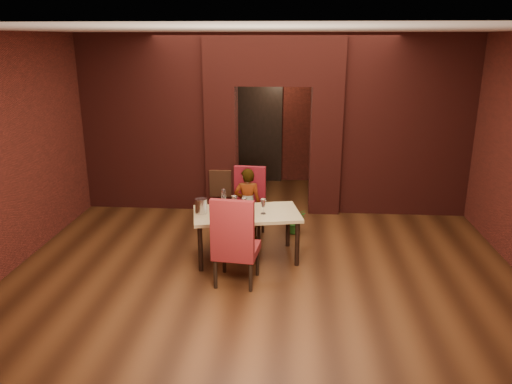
% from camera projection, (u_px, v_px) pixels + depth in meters
% --- Properties ---
extents(floor, '(8.00, 8.00, 0.00)m').
position_uv_depth(floor, '(267.00, 251.00, 7.60)').
color(floor, '#442311').
rests_on(floor, ground).
extents(ceiling, '(7.00, 8.00, 0.04)m').
position_uv_depth(ceiling, '(268.00, 30.00, 6.65)').
color(ceiling, silver).
rests_on(ceiling, ground).
extents(wall_back, '(7.00, 0.04, 3.20)m').
position_uv_depth(wall_back, '(277.00, 109.00, 10.94)').
color(wall_back, maroon).
rests_on(wall_back, ground).
extents(wall_front, '(7.00, 0.04, 3.20)m').
position_uv_depth(wall_front, '(234.00, 275.00, 3.32)').
color(wall_front, maroon).
rests_on(wall_front, ground).
extents(wall_left, '(0.04, 8.00, 3.20)m').
position_uv_depth(wall_left, '(32.00, 144.00, 7.39)').
color(wall_left, maroon).
rests_on(wall_left, ground).
extents(pillar_left, '(0.55, 0.55, 2.30)m').
position_uv_depth(pillar_left, '(222.00, 148.00, 9.24)').
color(pillar_left, maroon).
rests_on(pillar_left, ground).
extents(pillar_right, '(0.55, 0.55, 2.30)m').
position_uv_depth(pillar_right, '(325.00, 150.00, 9.10)').
color(pillar_right, maroon).
rests_on(pillar_right, ground).
extents(lintel, '(2.45, 0.55, 0.90)m').
position_uv_depth(lintel, '(274.00, 59.00, 8.69)').
color(lintel, maroon).
rests_on(lintel, ground).
extents(wing_wall_left, '(2.28, 0.35, 3.20)m').
position_uv_depth(wing_wall_left, '(146.00, 123.00, 9.21)').
color(wing_wall_left, maroon).
rests_on(wing_wall_left, ground).
extents(wing_wall_right, '(2.28, 0.35, 3.20)m').
position_uv_depth(wing_wall_right, '(406.00, 126.00, 8.86)').
color(wing_wall_right, maroon).
rests_on(wing_wall_right, ground).
extents(vent_panel, '(0.40, 0.03, 0.50)m').
position_uv_depth(vent_panel, '(220.00, 184.00, 9.13)').
color(vent_panel, '#964F2B').
rests_on(vent_panel, ground).
extents(rear_door, '(0.90, 0.08, 2.10)m').
position_uv_depth(rear_door, '(259.00, 134.00, 11.07)').
color(rear_door, black).
rests_on(rear_door, ground).
extents(rear_door_frame, '(1.02, 0.04, 2.22)m').
position_uv_depth(rear_door_frame, '(259.00, 135.00, 11.04)').
color(rear_door_frame, black).
rests_on(rear_door_frame, ground).
extents(dining_table, '(1.65, 1.14, 0.71)m').
position_uv_depth(dining_table, '(247.00, 235.00, 7.27)').
color(dining_table, tan).
rests_on(dining_table, ground).
extents(chair_far, '(0.56, 0.56, 1.13)m').
position_uv_depth(chair_far, '(248.00, 204.00, 7.98)').
color(chair_far, maroon).
rests_on(chair_far, ground).
extents(chair_near, '(0.61, 0.61, 1.21)m').
position_uv_depth(chair_near, '(237.00, 239.00, 6.47)').
color(chair_near, maroon).
rests_on(chair_near, ground).
extents(person_seated, '(0.44, 0.30, 1.17)m').
position_uv_depth(person_seated, '(248.00, 204.00, 7.90)').
color(person_seated, beige).
rests_on(person_seated, ground).
extents(wine_glass_a, '(0.09, 0.09, 0.22)m').
position_uv_depth(wine_glass_a, '(234.00, 203.00, 7.19)').
color(wine_glass_a, white).
rests_on(wine_glass_a, dining_table).
extents(wine_glass_b, '(0.08, 0.08, 0.19)m').
position_uv_depth(wine_glass_b, '(244.00, 204.00, 7.22)').
color(wine_glass_b, white).
rests_on(wine_glass_b, dining_table).
extents(wine_glass_c, '(0.09, 0.09, 0.22)m').
position_uv_depth(wine_glass_c, '(263.00, 206.00, 7.08)').
color(wine_glass_c, white).
rests_on(wine_glass_c, dining_table).
extents(tasting_sheet, '(0.37, 0.31, 0.00)m').
position_uv_depth(tasting_sheet, '(232.00, 215.00, 7.04)').
color(tasting_sheet, silver).
rests_on(tasting_sheet, dining_table).
extents(wine_bucket, '(0.18, 0.18, 0.22)m').
position_uv_depth(wine_bucket, '(201.00, 206.00, 7.10)').
color(wine_bucket, silver).
rests_on(wine_bucket, dining_table).
extents(water_bottle, '(0.07, 0.07, 0.30)m').
position_uv_depth(water_bottle, '(224.00, 198.00, 7.30)').
color(water_bottle, white).
rests_on(water_bottle, dining_table).
extents(potted_plant, '(0.49, 0.46, 0.42)m').
position_uv_depth(potted_plant, '(294.00, 221.00, 8.25)').
color(potted_plant, '#20621C').
rests_on(potted_plant, ground).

